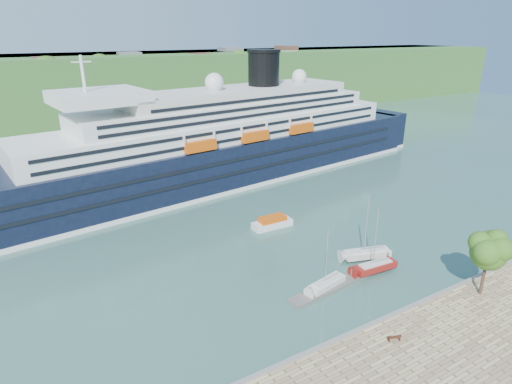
{
  "coord_description": "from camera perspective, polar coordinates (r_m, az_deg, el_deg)",
  "views": [
    {
      "loc": [
        -34.4,
        -27.79,
        32.01
      ],
      "look_at": [
        -0.2,
        30.0,
        6.74
      ],
      "focal_mm": 30.0,
      "sensor_mm": 36.0,
      "label": 1
    }
  ],
  "objects": [
    {
      "name": "quay_coping",
      "position": [
        53.82,
        17.44,
        -15.47
      ],
      "size": [
        220.0,
        0.5,
        0.3
      ],
      "primitive_type": "cube",
      "color": "slate",
      "rests_on": "promenade"
    },
    {
      "name": "promenade_tree",
      "position": [
        60.02,
        28.42,
        -8.07
      ],
      "size": [
        5.7,
        5.7,
        9.44
      ],
      "primitive_type": null,
      "color": "#2E5817",
      "rests_on": "promenade"
    },
    {
      "name": "floating_pontoon",
      "position": [
        60.3,
        11.31,
        -11.68
      ],
      "size": [
        17.5,
        3.65,
        0.39
      ],
      "primitive_type": null,
      "rotation": [
        0.0,
        0.0,
        0.09
      ],
      "color": "slate",
      "rests_on": "ground"
    },
    {
      "name": "sailboat_red",
      "position": [
        61.66,
        15.94,
        -6.56
      ],
      "size": [
        7.38,
        2.58,
        9.35
      ],
      "primitive_type": null,
      "rotation": [
        0.0,
        0.0,
        -0.08
      ],
      "color": "maroon",
      "rests_on": "ground"
    },
    {
      "name": "sailboat_white_far",
      "position": [
        64.64,
        14.89,
        -4.84
      ],
      "size": [
        8.01,
        4.41,
        9.98
      ],
      "primitive_type": null,
      "rotation": [
        0.0,
        0.0,
        -0.31
      ],
      "color": "silver",
      "rests_on": "ground"
    },
    {
      "name": "ground",
      "position": [
        54.59,
        17.15,
        -16.35
      ],
      "size": [
        400.0,
        400.0,
        0.0
      ],
      "primitive_type": "plane",
      "color": "#30554C",
      "rests_on": "ground"
    },
    {
      "name": "sailboat_white_near",
      "position": [
        56.73,
        9.64,
        -9.09
      ],
      "size": [
        6.69,
        2.98,
        8.35
      ],
      "primitive_type": null,
      "rotation": [
        0.0,
        0.0,
        0.19
      ],
      "color": "silver",
      "rests_on": "ground"
    },
    {
      "name": "tender_launch",
      "position": [
        74.51,
        2.18,
        -3.99
      ],
      "size": [
        7.31,
        2.67,
        2.0
      ],
      "primitive_type": null,
      "rotation": [
        0.0,
        0.0,
        -0.03
      ],
      "color": "#CD4E0C",
      "rests_on": "ground"
    },
    {
      "name": "far_hillside",
      "position": [
        177.32,
        -19.75,
        12.97
      ],
      "size": [
        400.0,
        50.0,
        24.0
      ],
      "primitive_type": "cube",
      "color": "#2D5A24",
      "rests_on": "ground"
    },
    {
      "name": "cruise_ship",
      "position": [
        94.37,
        -5.42,
        9.64
      ],
      "size": [
        127.68,
        33.8,
        28.38
      ],
      "primitive_type": null,
      "rotation": [
        0.0,
        0.0,
        0.12
      ],
      "color": "black",
      "rests_on": "ground"
    },
    {
      "name": "park_bench",
      "position": [
        50.37,
        17.93,
        -17.91
      ],
      "size": [
        1.54,
        1.03,
        0.91
      ],
      "primitive_type": null,
      "rotation": [
        0.0,
        0.0,
        -0.35
      ],
      "color": "#4B2415",
      "rests_on": "promenade"
    }
  ]
}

